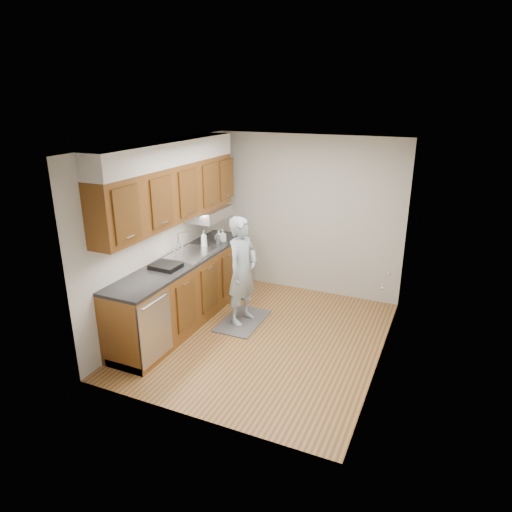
{
  "coord_description": "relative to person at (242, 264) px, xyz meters",
  "views": [
    {
      "loc": [
        2.09,
        -4.94,
        3.06
      ],
      "look_at": [
        -0.22,
        0.25,
        1.04
      ],
      "focal_mm": 32.0,
      "sensor_mm": 36.0,
      "label": 1
    }
  ],
  "objects": [
    {
      "name": "floor",
      "position": [
        0.44,
        -0.29,
        -0.88
      ],
      "size": [
        3.5,
        3.5,
        0.0
      ],
      "primitive_type": "plane",
      "color": "olive",
      "rests_on": "ground"
    },
    {
      "name": "ceiling",
      "position": [
        0.44,
        -0.29,
        1.62
      ],
      "size": [
        3.5,
        3.5,
        0.0
      ],
      "primitive_type": "plane",
      "rotation": [
        3.14,
        0.0,
        0.0
      ],
      "color": "white",
      "rests_on": "wall_left"
    },
    {
      "name": "wall_left",
      "position": [
        -1.06,
        -0.29,
        0.37
      ],
      "size": [
        0.02,
        3.5,
        2.5
      ],
      "primitive_type": "cube",
      "color": "#B9B6AE",
      "rests_on": "floor"
    },
    {
      "name": "wall_right",
      "position": [
        1.94,
        -0.29,
        0.37
      ],
      "size": [
        0.02,
        3.5,
        2.5
      ],
      "primitive_type": "cube",
      "color": "#B9B6AE",
      "rests_on": "floor"
    },
    {
      "name": "wall_back",
      "position": [
        0.44,
        1.46,
        0.37
      ],
      "size": [
        3.0,
        0.02,
        2.5
      ],
      "primitive_type": "cube",
      "color": "#B9B6AE",
      "rests_on": "floor"
    },
    {
      "name": "counter",
      "position": [
        -0.76,
        -0.29,
        -0.39
      ],
      "size": [
        0.64,
        2.8,
        1.3
      ],
      "color": "brown",
      "rests_on": "floor"
    },
    {
      "name": "upper_cabinets",
      "position": [
        -0.89,
        -0.25,
        1.07
      ],
      "size": [
        0.47,
        2.8,
        1.21
      ],
      "color": "brown",
      "rests_on": "wall_left"
    },
    {
      "name": "closet_door",
      "position": [
        1.93,
        0.01,
        0.15
      ],
      "size": [
        0.02,
        1.22,
        2.05
      ],
      "primitive_type": "cube",
      "color": "white",
      "rests_on": "wall_right"
    },
    {
      "name": "floor_mat",
      "position": [
        0.0,
        0.0,
        -0.87
      ],
      "size": [
        0.54,
        0.91,
        0.02
      ],
      "primitive_type": "cube",
      "rotation": [
        0.0,
        0.0,
        0.02
      ],
      "color": "#57575A",
      "rests_on": "floor"
    },
    {
      "name": "person",
      "position": [
        0.0,
        0.0,
        0.0
      ],
      "size": [
        0.5,
        0.67,
        1.72
      ],
      "primitive_type": "imported",
      "rotation": [
        0.0,
        0.0,
        1.4
      ],
      "color": "#9AAEBB",
      "rests_on": "floor_mat"
    },
    {
      "name": "soap_bottle_a",
      "position": [
        -0.74,
        0.26,
        0.19
      ],
      "size": [
        0.12,
        0.12,
        0.25
      ],
      "primitive_type": "imported",
      "rotation": [
        0.0,
        0.0,
        0.31
      ],
      "color": "silver",
      "rests_on": "counter"
    },
    {
      "name": "soap_bottle_b",
      "position": [
        -0.62,
        0.61,
        0.16
      ],
      "size": [
        0.12,
        0.12,
        0.19
      ],
      "primitive_type": "imported",
      "rotation": [
        0.0,
        0.0,
        -0.72
      ],
      "color": "silver",
      "rests_on": "counter"
    },
    {
      "name": "soap_bottle_c",
      "position": [
        -0.68,
        0.59,
        0.15
      ],
      "size": [
        0.18,
        0.18,
        0.18
      ],
      "primitive_type": "imported",
      "rotation": [
        0.0,
        0.0,
        0.43
      ],
      "color": "silver",
      "rests_on": "counter"
    },
    {
      "name": "steel_can",
      "position": [
        -0.64,
        0.5,
        0.12
      ],
      "size": [
        0.07,
        0.07,
        0.12
      ],
      "primitive_type": "cylinder",
      "rotation": [
        0.0,
        0.0,
        -0.03
      ],
      "color": "#A5A5AA",
      "rests_on": "counter"
    },
    {
      "name": "dish_rack",
      "position": [
        -0.76,
        -0.69,
        0.09
      ],
      "size": [
        0.37,
        0.31,
        0.06
      ],
      "primitive_type": "cube",
      "rotation": [
        0.0,
        0.0,
        -0.03
      ],
      "color": "black",
      "rests_on": "counter"
    }
  ]
}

